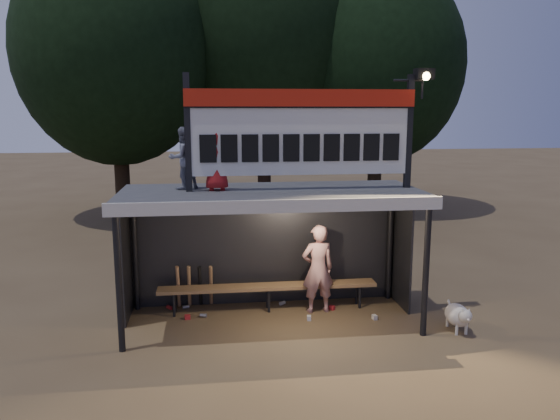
# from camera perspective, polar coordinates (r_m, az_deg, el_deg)

# --- Properties ---
(ground) EXTENTS (80.00, 80.00, 0.00)m
(ground) POSITION_cam_1_polar(r_m,az_deg,el_deg) (9.73, -0.89, -11.54)
(ground) COLOR #4E3D27
(ground) RESTS_ON ground
(player) EXTENTS (0.63, 0.45, 1.62)m
(player) POSITION_cam_1_polar(r_m,az_deg,el_deg) (9.92, 3.97, -6.15)
(player) COLOR silver
(player) RESTS_ON ground
(child_a) EXTENTS (0.64, 0.60, 1.04)m
(child_a) POSITION_cam_1_polar(r_m,az_deg,el_deg) (9.29, -10.11, 5.34)
(child_a) COLOR slate
(child_a) RESTS_ON dugout_shelter
(child_b) EXTENTS (0.50, 0.34, 1.00)m
(child_b) POSITION_cam_1_polar(r_m,az_deg,el_deg) (9.07, -6.66, 5.18)
(child_b) COLOR maroon
(child_b) RESTS_ON dugout_shelter
(dugout_shelter) EXTENTS (5.10, 2.08, 2.32)m
(dugout_shelter) POSITION_cam_1_polar(r_m,az_deg,el_deg) (9.43, -1.09, -0.52)
(dugout_shelter) COLOR #3B3B3D
(dugout_shelter) RESTS_ON ground
(scoreboard_assembly) EXTENTS (4.10, 0.27, 1.99)m
(scoreboard_assembly) POSITION_cam_1_polar(r_m,az_deg,el_deg) (9.09, 2.59, 8.44)
(scoreboard_assembly) COLOR black
(scoreboard_assembly) RESTS_ON dugout_shelter
(bench) EXTENTS (4.00, 0.35, 0.48)m
(bench) POSITION_cam_1_polar(r_m,az_deg,el_deg) (10.09, -1.25, -8.09)
(bench) COLOR olive
(bench) RESTS_ON ground
(tree_left) EXTENTS (6.46, 6.46, 9.27)m
(tree_left) POSITION_cam_1_polar(r_m,az_deg,el_deg) (19.29, -16.80, 15.60)
(tree_left) COLOR black
(tree_left) RESTS_ON ground
(tree_mid) EXTENTS (7.22, 7.22, 10.36)m
(tree_mid) POSITION_cam_1_polar(r_m,az_deg,el_deg) (20.71, -1.73, 17.45)
(tree_mid) COLOR #311F16
(tree_mid) RESTS_ON ground
(tree_right) EXTENTS (6.08, 6.08, 8.72)m
(tree_right) POSITION_cam_1_polar(r_m,az_deg,el_deg) (20.42, 10.19, 14.64)
(tree_right) COLOR black
(tree_right) RESTS_ON ground
(dog) EXTENTS (0.36, 0.81, 0.49)m
(dog) POSITION_cam_1_polar(r_m,az_deg,el_deg) (9.68, 18.12, -10.41)
(dog) COLOR beige
(dog) RESTS_ON ground
(bats) EXTENTS (0.67, 0.35, 0.84)m
(bats) POSITION_cam_1_polar(r_m,az_deg,el_deg) (10.30, -8.91, -7.84)
(bats) COLOR #9E6F4A
(bats) RESTS_ON ground
(litter) EXTENTS (3.73, 1.08, 0.08)m
(litter) POSITION_cam_1_polar(r_m,az_deg,el_deg) (10.06, -2.46, -10.56)
(litter) COLOR #B21E20
(litter) RESTS_ON ground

